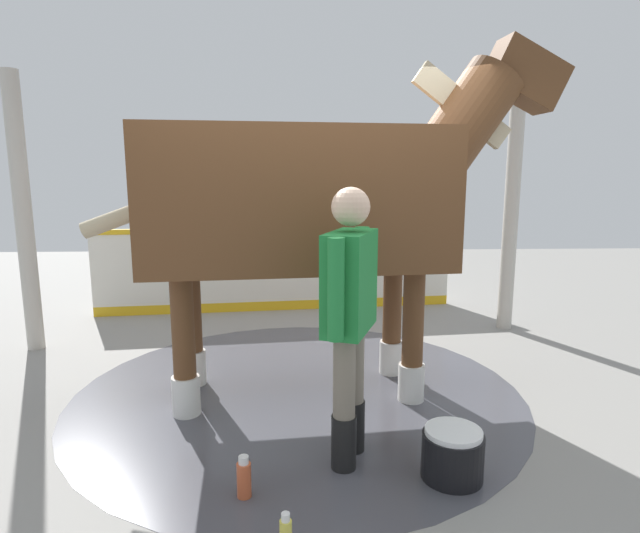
{
  "coord_description": "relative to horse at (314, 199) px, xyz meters",
  "views": [
    {
      "loc": [
        0.15,
        3.79,
        1.7
      ],
      "look_at": [
        0.0,
        0.43,
        1.11
      ],
      "focal_mm": 28.7,
      "sensor_mm": 36.0,
      "label": 1
    }
  ],
  "objects": [
    {
      "name": "bottle_spray",
      "position": [
        0.42,
        1.37,
        -1.42
      ],
      "size": [
        0.08,
        0.08,
        0.24
      ],
      "color": "#CC5933",
      "rests_on": "ground"
    },
    {
      "name": "ground_plane",
      "position": [
        -0.03,
        0.09,
        -1.54
      ],
      "size": [
        16.0,
        16.0,
        0.02
      ],
      "primitive_type": "cube",
      "color": "gray"
    },
    {
      "name": "handler",
      "position": [
        -0.18,
        1.01,
        -0.59
      ],
      "size": [
        0.37,
        0.63,
        1.64
      ],
      "rotation": [
        0.0,
        0.0,
        -0.36
      ],
      "color": "black",
      "rests_on": "ground"
    },
    {
      "name": "roof_post_near",
      "position": [
        -2.21,
        -1.65,
        -0.2
      ],
      "size": [
        0.16,
        0.16,
        2.67
      ],
      "primitive_type": "cylinder",
      "color": "#B7B2A8",
      "rests_on": "ground"
    },
    {
      "name": "wet_patch",
      "position": [
        0.13,
        0.01,
        -1.53
      ],
      "size": [
        3.52,
        3.52,
        0.0
      ],
      "primitive_type": "cylinder",
      "color": "#4C4C54",
      "rests_on": "ground"
    },
    {
      "name": "barrier_wall",
      "position": [
        0.39,
        -2.55,
        -1.04
      ],
      "size": [
        4.51,
        0.54,
        1.07
      ],
      "color": "silver",
      "rests_on": "ground"
    },
    {
      "name": "horse",
      "position": [
        0.0,
        0.0,
        0.0
      ],
      "size": [
        3.64,
        1.23,
        2.74
      ],
      "rotation": [
        0.0,
        0.0,
        -3.04
      ],
      "color": "brown",
      "rests_on": "ground"
    },
    {
      "name": "wash_bucket",
      "position": [
        -0.75,
        1.24,
        -1.39
      ],
      "size": [
        0.35,
        0.35,
        0.3
      ],
      "color": "black",
      "rests_on": "ground"
    },
    {
      "name": "roof_post_far",
      "position": [
        2.75,
        -1.14,
        -0.2
      ],
      "size": [
        0.16,
        0.16,
        2.67
      ],
      "primitive_type": "cylinder",
      "color": "#B7B2A8",
      "rests_on": "ground"
    }
  ]
}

